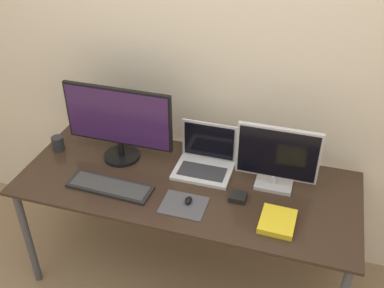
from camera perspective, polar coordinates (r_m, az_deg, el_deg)
The scene contains 11 objects.
wall_back at distance 2.51m, azimuth 2.30°, elevation 10.79°, with size 7.00×0.05×2.50m.
desk at distance 2.47m, azimuth -0.67°, elevation -6.19°, with size 1.82×0.74×0.71m.
monitor_left at distance 2.51m, azimuth -9.33°, elevation 2.80°, with size 0.62×0.21×0.44m.
monitor_right at distance 2.34m, azimuth 10.76°, elevation -1.70°, with size 0.43×0.14×0.36m.
laptop at distance 2.50m, azimuth 1.74°, elevation -1.85°, with size 0.31×0.25×0.25m.
keyboard at distance 2.42m, azimuth -10.40°, elevation -5.35°, with size 0.46×0.16×0.02m.
mousepad at distance 2.28m, azimuth -1.05°, elevation -7.77°, with size 0.23×0.18×0.00m.
mouse at distance 2.28m, azimuth -0.46°, elevation -7.17°, with size 0.03×0.06×0.03m.
book at distance 2.21m, azimuth 10.81°, elevation -9.64°, with size 0.17×0.20×0.03m.
mug at distance 2.77m, azimuth -16.65°, elevation 0.06°, with size 0.07×0.07×0.09m.
power_brick at distance 2.32m, azimuth 5.82°, elevation -6.72°, with size 0.09×0.08×0.03m.
Camera 1 is at (0.58, -1.43, 2.23)m, focal length 42.00 mm.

